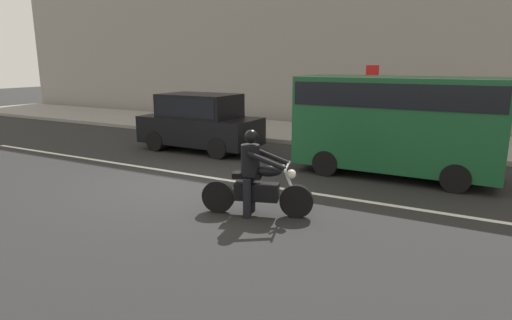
{
  "coord_description": "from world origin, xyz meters",
  "views": [
    {
      "loc": [
        6.21,
        -7.46,
        2.77
      ],
      "look_at": [
        2.34,
        -0.45,
        0.94
      ],
      "focal_mm": 30.09,
      "sensor_mm": 36.0,
      "label": 1
    }
  ],
  "objects_px": {
    "motorcycle_with_rider_black_leather": "(256,181)",
    "parked_van_forest_green": "(397,119)",
    "parked_hatchback_black": "(200,121)",
    "street_sign_post": "(371,94)",
    "pedestrian_bystander": "(320,109)"
  },
  "relations": [
    {
      "from": "motorcycle_with_rider_black_leather",
      "to": "parked_van_forest_green",
      "type": "relative_size",
      "value": 0.42
    },
    {
      "from": "parked_hatchback_black",
      "to": "street_sign_post",
      "type": "bearing_deg",
      "value": 42.31
    },
    {
      "from": "parked_van_forest_green",
      "to": "street_sign_post",
      "type": "distance_m",
      "value": 4.51
    },
    {
      "from": "parked_hatchback_black",
      "to": "motorcycle_with_rider_black_leather",
      "type": "bearing_deg",
      "value": -44.52
    },
    {
      "from": "motorcycle_with_rider_black_leather",
      "to": "pedestrian_bystander",
      "type": "xyz_separation_m",
      "value": [
        -1.9,
        8.32,
        0.45
      ]
    },
    {
      "from": "parked_van_forest_green",
      "to": "street_sign_post",
      "type": "bearing_deg",
      "value": 112.19
    },
    {
      "from": "parked_van_forest_green",
      "to": "pedestrian_bystander",
      "type": "height_order",
      "value": "parked_van_forest_green"
    },
    {
      "from": "street_sign_post",
      "to": "pedestrian_bystander",
      "type": "distance_m",
      "value": 1.93
    },
    {
      "from": "motorcycle_with_rider_black_leather",
      "to": "parked_hatchback_black",
      "type": "distance_m",
      "value": 6.23
    },
    {
      "from": "motorcycle_with_rider_black_leather",
      "to": "parked_hatchback_black",
      "type": "height_order",
      "value": "parked_hatchback_black"
    },
    {
      "from": "parked_hatchback_black",
      "to": "pedestrian_bystander",
      "type": "bearing_deg",
      "value": 57.28
    },
    {
      "from": "parked_hatchback_black",
      "to": "pedestrian_bystander",
      "type": "xyz_separation_m",
      "value": [
        2.54,
        3.95,
        0.17
      ]
    },
    {
      "from": "motorcycle_with_rider_black_leather",
      "to": "pedestrian_bystander",
      "type": "relative_size",
      "value": 1.22
    },
    {
      "from": "motorcycle_with_rider_black_leather",
      "to": "parked_hatchback_black",
      "type": "relative_size",
      "value": 0.53
    },
    {
      "from": "motorcycle_with_rider_black_leather",
      "to": "street_sign_post",
      "type": "distance_m",
      "value": 8.41
    }
  ]
}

